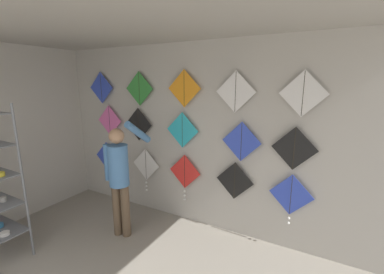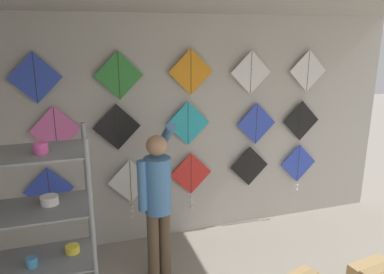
{
  "view_description": "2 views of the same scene",
  "coord_description": "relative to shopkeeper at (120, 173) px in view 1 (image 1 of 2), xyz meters",
  "views": [
    {
      "loc": [
        1.95,
        -0.06,
        2.25
      ],
      "look_at": [
        0.26,
        3.0,
        1.48
      ],
      "focal_mm": 24.0,
      "sensor_mm": 36.0,
      "label": 1
    },
    {
      "loc": [
        -1.38,
        -1.04,
        2.57
      ],
      "look_at": [
        -0.07,
        3.0,
        1.4
      ],
      "focal_mm": 35.0,
      "sensor_mm": 36.0,
      "label": 2
    }
  ],
  "objects": [
    {
      "name": "kite_12",
      "position": [
        0.61,
        0.78,
        1.17
      ],
      "size": [
        0.55,
        0.01,
        0.55
      ],
      "color": "orange"
    },
    {
      "name": "kite_7",
      "position": [
        0.57,
        0.78,
        0.54
      ],
      "size": [
        0.55,
        0.01,
        0.55
      ],
      "color": "#28B2C6"
    },
    {
      "name": "kite_5",
      "position": [
        -0.96,
        0.78,
        0.57
      ],
      "size": [
        0.55,
        0.01,
        0.55
      ],
      "color": "pink"
    },
    {
      "name": "kite_3",
      "position": [
        1.44,
        0.78,
        -0.12
      ],
      "size": [
        0.55,
        0.01,
        0.55
      ],
      "color": "black"
    },
    {
      "name": "kite_2",
      "position": [
        0.61,
        0.78,
        -0.16
      ],
      "size": [
        0.55,
        0.04,
        0.76
      ],
      "color": "red"
    },
    {
      "name": "kite_11",
      "position": [
        -0.24,
        0.78,
        1.15
      ],
      "size": [
        0.55,
        0.01,
        0.55
      ],
      "color": "#338C38"
    },
    {
      "name": "kite_0",
      "position": [
        -1.1,
        0.78,
        -0.12
      ],
      "size": [
        0.55,
        0.01,
        0.55
      ],
      "color": "blue"
    },
    {
      "name": "kite_8",
      "position": [
        1.51,
        0.78,
        0.47
      ],
      "size": [
        0.55,
        0.01,
        0.55
      ],
      "color": "blue"
    },
    {
      "name": "kite_13",
      "position": [
        1.4,
        0.78,
        1.13
      ],
      "size": [
        0.55,
        0.01,
        0.55
      ],
      "color": "white"
    },
    {
      "name": "kite_10",
      "position": [
        -1.11,
        0.78,
        1.16
      ],
      "size": [
        0.55,
        0.01,
        0.55
      ],
      "color": "blue"
    },
    {
      "name": "kite_1",
      "position": [
        -0.16,
        0.78,
        -0.17
      ],
      "size": [
        0.55,
        0.04,
        0.76
      ],
      "color": "white"
    },
    {
      "name": "ceiling_slab",
      "position": [
        0.62,
        -0.81,
        1.85
      ],
      "size": [
        5.64,
        4.1,
        0.04
      ],
      "primitive_type": "cube",
      "color": "#A8A399"
    },
    {
      "name": "kite_4",
      "position": [
        2.2,
        0.78,
        -0.18
      ],
      "size": [
        0.55,
        0.04,
        0.69
      ],
      "color": "blue"
    },
    {
      "name": "kite_14",
      "position": [
        2.24,
        0.78,
        1.13
      ],
      "size": [
        0.55,
        0.01,
        0.55
      ],
      "color": "white"
    },
    {
      "name": "kite_9",
      "position": [
        2.19,
        0.78,
        0.46
      ],
      "size": [
        0.55,
        0.01,
        0.55
      ],
      "color": "black"
    },
    {
      "name": "back_panel",
      "position": [
        0.62,
        0.87,
        0.43
      ],
      "size": [
        5.64,
        0.06,
        2.8
      ],
      "primitive_type": "cube",
      "color": "#BCB7AD",
      "rests_on": "ground"
    },
    {
      "name": "shopkeeper",
      "position": [
        0.0,
        0.0,
        0.0
      ],
      "size": [
        0.43,
        0.64,
        1.72
      ],
      "rotation": [
        0.0,
        0.0,
        0.25
      ],
      "color": "brown",
      "rests_on": "ground"
    },
    {
      "name": "kite_6",
      "position": [
        -0.29,
        0.78,
        0.56
      ],
      "size": [
        0.55,
        0.01,
        0.55
      ],
      "color": "black"
    }
  ]
}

